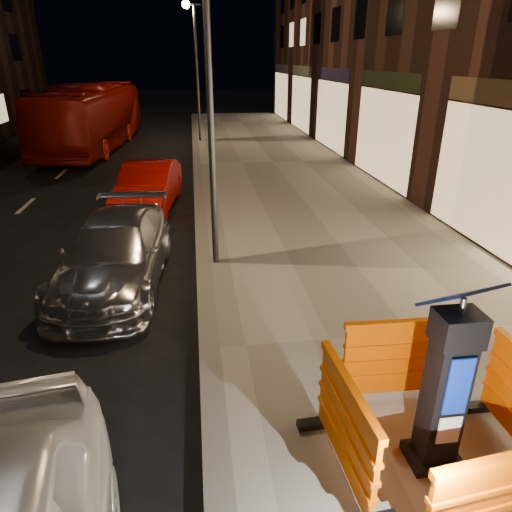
{
  "coord_description": "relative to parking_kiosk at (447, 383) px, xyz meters",
  "views": [
    {
      "loc": [
        -0.06,
        -5.45,
        3.93
      ],
      "look_at": [
        0.8,
        1.0,
        1.1
      ],
      "focal_mm": 32.0,
      "sensor_mm": 36.0,
      "label": 1
    }
  ],
  "objects": [
    {
      "name": "car_red",
      "position": [
        -3.57,
        9.56,
        -1.12
      ],
      "size": [
        1.78,
        3.98,
        1.27
      ],
      "primitive_type": "imported",
      "rotation": [
        0.0,
        0.0,
        -0.12
      ],
      "color": "#AA0B06",
      "rests_on": "ground"
    },
    {
      "name": "kerb",
      "position": [
        -2.18,
        2.27,
        -1.04
      ],
      "size": [
        0.3,
        60.0,
        0.15
      ],
      "primitive_type": "cube",
      "color": "slate",
      "rests_on": "ground"
    },
    {
      "name": "barrier_front",
      "position": [
        0.0,
        -0.95,
        -0.43
      ],
      "size": [
        1.44,
        0.72,
        1.08
      ],
      "primitive_type": "cube",
      "rotation": [
        0.0,
        0.0,
        0.11
      ],
      "color": "#F25D00",
      "rests_on": "sidewalk"
    },
    {
      "name": "sidewalk",
      "position": [
        0.82,
        2.27,
        -1.04
      ],
      "size": [
        6.0,
        60.0,
        0.15
      ],
      "primitive_type": "cube",
      "color": "gray",
      "rests_on": "ground"
    },
    {
      "name": "street_lamp_far",
      "position": [
        -1.93,
        20.27,
        2.03
      ],
      "size": [
        0.12,
        0.12,
        6.0
      ],
      "primitive_type": "cylinder",
      "color": "#3F3F44",
      "rests_on": "sidewalk"
    },
    {
      "name": "barrier_kerbside",
      "position": [
        -0.95,
        0.0,
        -0.43
      ],
      "size": [
        0.65,
        1.42,
        1.08
      ],
      "primitive_type": "cube",
      "rotation": [
        0.0,
        0.0,
        1.63
      ],
      "color": "#F25D00",
      "rests_on": "sidewalk"
    },
    {
      "name": "street_lamp_mid",
      "position": [
        -1.93,
        5.27,
        2.03
      ],
      "size": [
        0.12,
        0.12,
        6.0
      ],
      "primitive_type": "cylinder",
      "color": "#3F3F44",
      "rests_on": "sidewalk"
    },
    {
      "name": "parking_kiosk",
      "position": [
        0.0,
        0.0,
        0.0
      ],
      "size": [
        0.63,
        0.63,
        1.94
      ],
      "primitive_type": "cube",
      "rotation": [
        0.0,
        0.0,
        0.03
      ],
      "color": "black",
      "rests_on": "sidewalk"
    },
    {
      "name": "ground_plane",
      "position": [
        -2.18,
        2.27,
        -1.12
      ],
      "size": [
        120.0,
        120.0,
        0.0
      ],
      "primitive_type": "plane",
      "color": "black",
      "rests_on": "ground"
    },
    {
      "name": "car_silver",
      "position": [
        -3.79,
        4.82,
        -1.12
      ],
      "size": [
        2.05,
        4.43,
        1.25
      ],
      "primitive_type": "imported",
      "rotation": [
        0.0,
        0.0,
        -0.07
      ],
      "color": "#A6A6AB",
      "rests_on": "ground"
    },
    {
      "name": "barrier_back",
      "position": [
        0.0,
        0.95,
        -0.43
      ],
      "size": [
        1.4,
        0.61,
        1.08
      ],
      "primitive_type": "cube",
      "rotation": [
        0.0,
        0.0,
        -0.03
      ],
      "color": "#F25D00",
      "rests_on": "sidewalk"
    },
    {
      "name": "bus_doubledecker",
      "position": [
        -6.83,
        19.35,
        -1.12
      ],
      "size": [
        3.28,
        10.56,
        2.89
      ],
      "primitive_type": "imported",
      "rotation": [
        0.0,
        0.0,
        -0.08
      ],
      "color": "maroon",
      "rests_on": "ground"
    }
  ]
}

